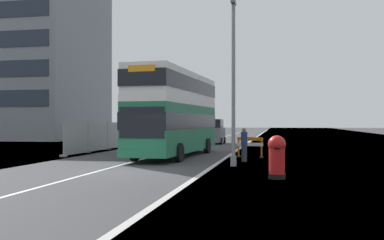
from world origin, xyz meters
TOP-DOWN VIEW (x-y plane):
  - ground at (0.65, 0.10)m, footprint 140.00×280.00m
  - double_decker_bus at (0.23, 8.25)m, footprint 3.24×11.55m
  - lamppost_foreground at (4.26, 3.17)m, footprint 0.29×0.70m
  - red_pillar_postbox at (6.31, -1.10)m, footprint 0.66×0.66m
  - roadworks_barrier at (4.70, 8.38)m, footprint 1.59×0.74m
  - construction_site_fence at (-6.33, 20.23)m, footprint 0.44×27.40m
  - car_oncoming_near at (0.17, 23.83)m, footprint 2.05×4.09m
  - car_receding_mid at (-3.91, 30.41)m, footprint 2.02×4.60m
  - bare_tree_far_verge_near at (-12.39, 36.53)m, footprint 1.95×2.53m
  - bare_tree_far_verge_mid at (-14.00, 40.93)m, footprint 2.54×2.98m
  - pedestrian_at_kerb at (4.58, 5.55)m, footprint 0.34×0.34m

SIDE VIEW (x-z plane):
  - ground at x=0.65m, z-range -0.10..0.00m
  - roadworks_barrier at x=4.70m, z-range 0.15..1.34m
  - red_pillar_postbox at x=6.31m, z-range 0.07..1.68m
  - pedestrian_at_kerb at x=4.58m, z-range 0.01..1.81m
  - construction_site_fence at x=-6.33m, z-range -0.04..2.06m
  - car_receding_mid at x=-3.91m, z-range -0.08..2.24m
  - car_oncoming_near at x=0.17m, z-range -0.08..2.27m
  - bare_tree_far_verge_mid at x=-14.00m, z-range -0.10..4.01m
  - bare_tree_far_verge_near at x=-12.39m, z-range -0.31..5.53m
  - double_decker_bus at x=0.23m, z-range 0.16..5.19m
  - lamppost_foreground at x=4.26m, z-range -0.23..7.68m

